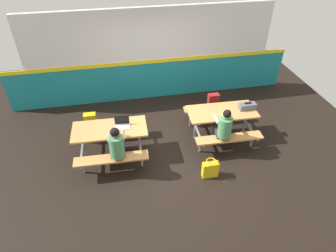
{
  "coord_description": "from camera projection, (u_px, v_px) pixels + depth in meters",
  "views": [
    {
      "loc": [
        -1.04,
        -5.18,
        4.58
      ],
      "look_at": [
        0.0,
        0.07,
        0.55
      ],
      "focal_mm": 31.11,
      "sensor_mm": 36.0,
      "label": 1
    }
  ],
  "objects": [
    {
      "name": "student_further",
      "position": [
        223.0,
        127.0,
        6.41
      ],
      "size": [
        0.37,
        0.53,
        1.21
      ],
      "color": "#2D2D38",
      "rests_on": "ground"
    },
    {
      "name": "ground_plane",
      "position": [
        169.0,
        146.0,
        6.98
      ],
      "size": [
        10.0,
        10.0,
        0.02
      ],
      "primitive_type": "cube",
      "color": "black"
    },
    {
      "name": "laptop_silver",
      "position": [
        122.0,
        124.0,
        6.35
      ],
      "size": [
        0.33,
        0.23,
        0.22
      ],
      "color": "silver",
      "rests_on": "picnic_table_left"
    },
    {
      "name": "backpack_dark",
      "position": [
        91.0,
        121.0,
        7.41
      ],
      "size": [
        0.3,
        0.22,
        0.44
      ],
      "color": "yellow",
      "rests_on": "ground"
    },
    {
      "name": "satchel_spare",
      "position": [
        213.0,
        101.0,
        8.18
      ],
      "size": [
        0.3,
        0.22,
        0.44
      ],
      "color": "maroon",
      "rests_on": "ground"
    },
    {
      "name": "picnic_table_right",
      "position": [
        221.0,
        117.0,
        6.95
      ],
      "size": [
        1.64,
        1.6,
        0.74
      ],
      "color": "tan",
      "rests_on": "ground"
    },
    {
      "name": "tote_bag_bright",
      "position": [
        210.0,
        169.0,
        6.09
      ],
      "size": [
        0.34,
        0.21,
        0.43
      ],
      "color": "yellow",
      "rests_on": "ground"
    },
    {
      "name": "toolbox_grey",
      "position": [
        247.0,
        106.0,
        6.89
      ],
      "size": [
        0.4,
        0.18,
        0.18
      ],
      "color": "#595B60",
      "rests_on": "picnic_table_right"
    },
    {
      "name": "student_nearer",
      "position": [
        117.0,
        145.0,
        5.91
      ],
      "size": [
        0.37,
        0.53,
        1.21
      ],
      "color": "#2D2D38",
      "rests_on": "ground"
    },
    {
      "name": "picnic_table_left",
      "position": [
        110.0,
        134.0,
        6.42
      ],
      "size": [
        1.64,
        1.6,
        0.74
      ],
      "color": "tan",
      "rests_on": "ground"
    },
    {
      "name": "accent_backdrop",
      "position": [
        152.0,
        57.0,
        8.07
      ],
      "size": [
        8.0,
        0.14,
        2.6
      ],
      "color": "teal",
      "rests_on": "ground"
    }
  ]
}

